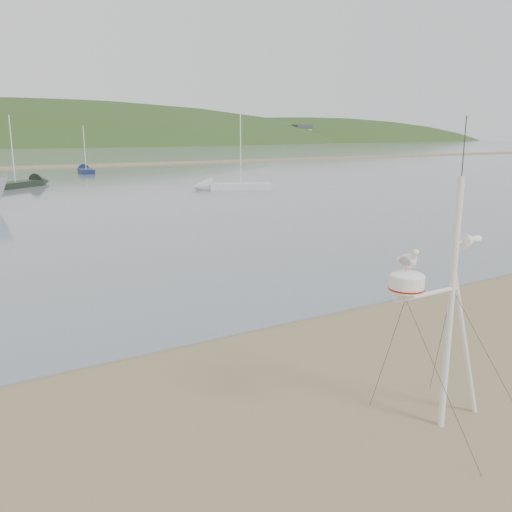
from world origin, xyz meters
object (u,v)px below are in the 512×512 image
mast_rig (446,360)px  sailboat_dark_mid (30,183)px  sailboat_blue_far (85,170)px  sailboat_white_near (221,186)px

mast_rig → sailboat_dark_mid: 44.62m
mast_rig → sailboat_dark_mid: bearing=88.1°
mast_rig → sailboat_blue_far: (9.69, 58.49, -0.83)m
mast_rig → sailboat_white_near: (13.88, 33.32, -0.84)m
mast_rig → sailboat_white_near: bearing=67.4°
mast_rig → sailboat_white_near: 36.11m
sailboat_dark_mid → mast_rig: bearing=-91.9°
sailboat_white_near → sailboat_blue_far: (-4.19, 25.17, 0.00)m
sailboat_white_near → sailboat_blue_far: bearing=99.4°
mast_rig → sailboat_dark_mid: size_ratio=0.74×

